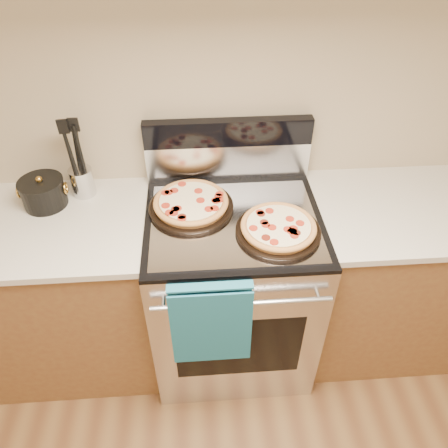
{
  "coord_description": "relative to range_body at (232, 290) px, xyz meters",
  "views": [
    {
      "loc": [
        -0.15,
        0.22,
        2.12
      ],
      "look_at": [
        -0.05,
        1.55,
        0.97
      ],
      "focal_mm": 35.0,
      "sensor_mm": 36.0,
      "label": 1
    }
  ],
  "objects": [
    {
      "name": "foil_sheet",
      "position": [
        0.0,
        -0.03,
        0.47
      ],
      "size": [
        0.7,
        0.55,
        0.01
      ],
      "primitive_type": "cube",
      "color": "gray",
      "rests_on": "cooktop"
    },
    {
      "name": "countertop_left",
      "position": [
        -0.88,
        0.03,
        0.45
      ],
      "size": [
        1.02,
        0.64,
        0.03
      ],
      "primitive_type": "cube",
      "color": "beige",
      "rests_on": "cabinet_left"
    },
    {
      "name": "backsplash_upper",
      "position": [
        0.0,
        0.31,
        0.71
      ],
      "size": [
        0.76,
        0.06,
        0.12
      ],
      "primitive_type": "cube",
      "color": "black",
      "rests_on": "backsplash_lower"
    },
    {
      "name": "wall_back",
      "position": [
        0.0,
        0.35,
        0.9
      ],
      "size": [
        4.0,
        0.0,
        4.0
      ],
      "primitive_type": "plane",
      "rotation": [
        1.57,
        0.0,
        0.0
      ],
      "color": "tan",
      "rests_on": "ground"
    },
    {
      "name": "backsplash_lower",
      "position": [
        0.0,
        0.31,
        0.56
      ],
      "size": [
        0.76,
        0.06,
        0.18
      ],
      "primitive_type": "cube",
      "color": "silver",
      "rests_on": "cooktop"
    },
    {
      "name": "utensil_crock",
      "position": [
        -0.67,
        0.24,
        0.53
      ],
      "size": [
        0.12,
        0.12,
        0.13
      ],
      "primitive_type": "cylinder",
      "rotation": [
        0.0,
        0.0,
        0.16
      ],
      "color": "silver",
      "rests_on": "countertop_left"
    },
    {
      "name": "pepperoni_pizza_front",
      "position": [
        0.17,
        -0.12,
        0.5
      ],
      "size": [
        0.45,
        0.45,
        0.05
      ],
      "primitive_type": null,
      "rotation": [
        0.0,
        0.0,
        0.41
      ],
      "color": "#B67437",
      "rests_on": "foil_sheet"
    },
    {
      "name": "cabinet_right",
      "position": [
        0.88,
        0.03,
        -0.01
      ],
      "size": [
        1.0,
        0.62,
        0.88
      ],
      "primitive_type": "cube",
      "color": "brown",
      "rests_on": "ground"
    },
    {
      "name": "pepperoni_pizza_back",
      "position": [
        -0.18,
        0.07,
        0.5
      ],
      "size": [
        0.42,
        0.42,
        0.05
      ],
      "primitive_type": null,
      "rotation": [
        0.0,
        0.0,
        -0.17
      ],
      "color": "#B67437",
      "rests_on": "foil_sheet"
    },
    {
      "name": "range_body",
      "position": [
        0.0,
        0.0,
        0.0
      ],
      "size": [
        0.76,
        0.68,
        0.9
      ],
      "primitive_type": "cube",
      "color": "#B7B7BC",
      "rests_on": "ground"
    },
    {
      "name": "saucepan",
      "position": [
        -0.83,
        0.17,
        0.52
      ],
      "size": [
        0.2,
        0.2,
        0.12
      ],
      "primitive_type": "cylinder",
      "rotation": [
        0.0,
        0.0,
        0.06
      ],
      "color": "black",
      "rests_on": "countertop_left"
    },
    {
      "name": "countertop_right",
      "position": [
        0.88,
        0.03,
        0.45
      ],
      "size": [
        1.02,
        0.64,
        0.03
      ],
      "primitive_type": "cube",
      "color": "beige",
      "rests_on": "cabinet_right"
    },
    {
      "name": "oven_window",
      "position": [
        0.0,
        -0.34,
        0.0
      ],
      "size": [
        0.56,
        0.01,
        0.4
      ],
      "primitive_type": "cube",
      "color": "black",
      "rests_on": "range_body"
    },
    {
      "name": "oven_handle",
      "position": [
        0.0,
        -0.38,
        0.35
      ],
      "size": [
        0.7,
        0.03,
        0.03
      ],
      "primitive_type": "cylinder",
      "rotation": [
        0.0,
        1.57,
        0.0
      ],
      "color": "silver",
      "rests_on": "range_body"
    },
    {
      "name": "dish_towel",
      "position": [
        -0.12,
        -0.38,
        0.25
      ],
      "size": [
        0.32,
        0.05,
        0.42
      ],
      "primitive_type": null,
      "color": "#1C6D90",
      "rests_on": "oven_handle"
    },
    {
      "name": "cabinet_left",
      "position": [
        -0.88,
        0.03,
        -0.01
      ],
      "size": [
        1.0,
        0.62,
        0.88
      ],
      "primitive_type": "cube",
      "color": "brown",
      "rests_on": "ground"
    },
    {
      "name": "cooktop",
      "position": [
        0.0,
        0.0,
        0.46
      ],
      "size": [
        0.76,
        0.68,
        0.02
      ],
      "primitive_type": "cube",
      "color": "black",
      "rests_on": "range_body"
    }
  ]
}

